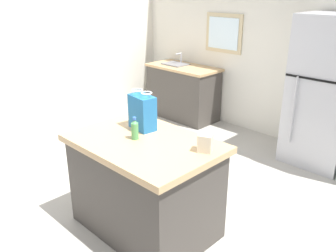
# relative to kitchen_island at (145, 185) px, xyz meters

# --- Properties ---
(ground) EXTENTS (6.48, 6.48, 0.00)m
(ground) POSITION_rel_kitchen_island_xyz_m (-0.28, 0.23, -0.46)
(ground) COLOR #ADA89E
(back_wall) EXTENTS (5.40, 0.13, 2.64)m
(back_wall) POSITION_rel_kitchen_island_xyz_m (-0.29, 2.91, 0.86)
(back_wall) COLOR silver
(back_wall) RESTS_ON ground
(left_wall) EXTENTS (0.10, 5.35, 2.64)m
(left_wall) POSITION_rel_kitchen_island_xyz_m (-2.98, 0.23, 0.86)
(left_wall) COLOR silver
(left_wall) RESTS_ON ground
(kitchen_island) EXTENTS (1.32, 0.92, 0.91)m
(kitchen_island) POSITION_rel_kitchen_island_xyz_m (0.00, 0.00, 0.00)
(kitchen_island) COLOR #423D38
(kitchen_island) RESTS_ON ground
(refrigerator) EXTENTS (0.76, 0.71, 1.87)m
(refrigerator) POSITION_rel_kitchen_island_xyz_m (0.55, 2.50, 0.47)
(refrigerator) COLOR #B7B7BC
(refrigerator) RESTS_ON ground
(sink_counter) EXTENTS (1.24, 0.62, 1.09)m
(sink_counter) POSITION_rel_kitchen_island_xyz_m (-1.85, 2.54, 0.00)
(sink_counter) COLOR #423D38
(sink_counter) RESTS_ON ground
(shopping_bag) EXTENTS (0.28, 0.19, 0.37)m
(shopping_bag) POSITION_rel_kitchen_island_xyz_m (-0.21, 0.18, 0.62)
(shopping_bag) COLOR #236BAD
(shopping_bag) RESTS_ON kitchen_island
(small_box) EXTENTS (0.15, 0.14, 0.15)m
(small_box) POSITION_rel_kitchen_island_xyz_m (0.52, 0.20, 0.52)
(small_box) COLOR beige
(small_box) RESTS_ON kitchen_island
(bottle) EXTENTS (0.06, 0.06, 0.20)m
(bottle) POSITION_rel_kitchen_island_xyz_m (-0.08, -0.03, 0.54)
(bottle) COLOR #4C9956
(bottle) RESTS_ON kitchen_island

